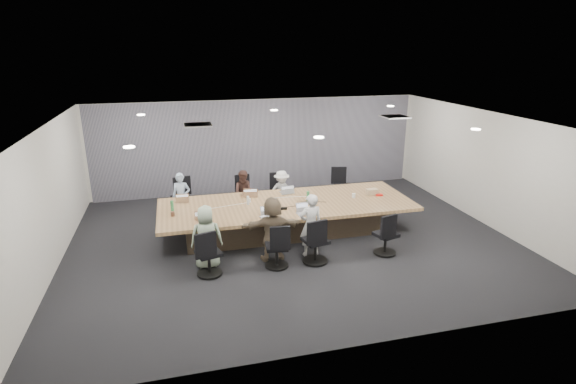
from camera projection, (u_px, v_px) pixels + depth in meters
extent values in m
cube|color=black|center=(292.00, 240.00, 10.47)|extent=(10.00, 8.00, 0.00)
cube|color=white|center=(293.00, 120.00, 9.59)|extent=(10.00, 8.00, 0.00)
cube|color=beige|center=(259.00, 146.00, 13.71)|extent=(10.00, 0.00, 2.80)
cube|color=beige|center=(365.00, 262.00, 6.35)|extent=(10.00, 0.00, 2.80)
cube|color=beige|center=(48.00, 201.00, 8.85)|extent=(0.00, 8.00, 2.80)
cube|color=beige|center=(485.00, 168.00, 11.21)|extent=(0.00, 8.00, 2.80)
cube|color=slate|center=(259.00, 146.00, 13.64)|extent=(9.80, 0.04, 2.80)
cube|color=#433628|center=(287.00, 219.00, 10.82)|extent=(4.80, 1.40, 0.66)
cube|color=#A47C4F|center=(287.00, 205.00, 10.71)|extent=(6.00, 2.20, 0.08)
imported|color=#97ACC8|center=(181.00, 198.00, 11.40)|extent=(0.51, 0.39, 1.27)
cube|color=#8C6647|center=(182.00, 200.00, 10.86)|extent=(0.33, 0.25, 0.02)
imported|color=#422A24|center=(245.00, 193.00, 11.79)|extent=(0.67, 0.56, 1.24)
cube|color=#8C6647|center=(248.00, 195.00, 11.24)|extent=(0.40, 0.31, 0.02)
imported|color=#BBBBBB|center=(282.00, 192.00, 12.03)|extent=(0.81, 0.54, 1.16)
cube|color=#B2B2B7|center=(287.00, 192.00, 11.48)|extent=(0.37, 0.27, 0.02)
imported|color=#92A68E|center=(207.00, 237.00, 9.00)|extent=(0.66, 0.45, 1.32)
cube|color=#8C6647|center=(204.00, 223.00, 9.48)|extent=(0.36, 0.27, 0.02)
imported|color=brown|center=(273.00, 229.00, 9.31)|extent=(1.31, 0.50, 1.39)
cube|color=#B2B2B7|center=(267.00, 217.00, 9.80)|extent=(0.33, 0.26, 0.02)
imported|color=#BBBBBB|center=(311.00, 225.00, 9.51)|extent=(0.52, 0.36, 1.39)
cube|color=#B2B2B7|center=(303.00, 214.00, 10.00)|extent=(0.31, 0.22, 0.02)
cylinder|color=#35854B|center=(172.00, 206.00, 10.13)|extent=(0.09, 0.09, 0.25)
cylinder|color=#35854B|center=(308.00, 196.00, 10.77)|extent=(0.09, 0.09, 0.25)
cylinder|color=silver|center=(248.00, 200.00, 10.58)|extent=(0.07, 0.07, 0.21)
cylinder|color=white|center=(249.00, 200.00, 10.75)|extent=(0.08, 0.08, 0.09)
cylinder|color=white|center=(354.00, 196.00, 11.06)|extent=(0.11, 0.11, 0.11)
cylinder|color=brown|center=(173.00, 214.00, 9.87)|extent=(0.10, 0.10, 0.10)
cube|color=black|center=(270.00, 212.00, 10.07)|extent=(0.17, 0.14, 0.03)
cube|color=black|center=(310.00, 203.00, 10.68)|extent=(0.19, 0.17, 0.03)
cube|color=black|center=(284.00, 208.00, 10.26)|extent=(0.17, 0.07, 0.06)
cube|color=tan|center=(372.00, 192.00, 11.28)|extent=(0.29, 0.19, 0.15)
cube|color=red|center=(379.00, 195.00, 11.23)|extent=(0.18, 0.13, 0.04)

